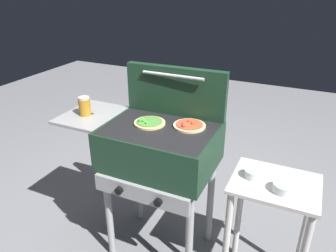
% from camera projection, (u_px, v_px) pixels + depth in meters
% --- Properties ---
extents(ground_plane, '(8.00, 8.00, 0.00)m').
position_uv_depth(ground_plane, '(161.00, 246.00, 2.20)').
color(ground_plane, gray).
extents(grill, '(0.96, 0.53, 0.90)m').
position_uv_depth(grill, '(158.00, 150.00, 1.88)').
color(grill, '#193823').
rests_on(grill, ground_plane).
extents(grill_lid_open, '(0.63, 0.09, 0.30)m').
position_uv_depth(grill_lid_open, '(175.00, 91.00, 1.93)').
color(grill_lid_open, '#193823').
rests_on(grill_lid_open, grill).
extents(pizza_veggie, '(0.18, 0.18, 0.03)m').
position_uv_depth(pizza_veggie, '(149.00, 123.00, 1.86)').
color(pizza_veggie, '#E0C17F').
rests_on(pizza_veggie, grill).
extents(pizza_pepperoni, '(0.19, 0.19, 0.04)m').
position_uv_depth(pizza_pepperoni, '(189.00, 125.00, 1.83)').
color(pizza_pepperoni, beige).
rests_on(pizza_pepperoni, grill).
extents(sauce_jar, '(0.07, 0.07, 0.12)m').
position_uv_depth(sauce_jar, '(85.00, 106.00, 1.96)').
color(sauce_jar, '#B77A1E').
rests_on(sauce_jar, grill).
extents(prep_table, '(0.44, 0.36, 0.72)m').
position_uv_depth(prep_table, '(270.00, 213.00, 1.73)').
color(prep_table, beige).
rests_on(prep_table, ground_plane).
extents(topping_bowl_near, '(0.10, 0.10, 0.04)m').
position_uv_depth(topping_bowl_near, '(254.00, 173.00, 1.68)').
color(topping_bowl_near, silver).
rests_on(topping_bowl_near, prep_table).
extents(topping_bowl_far, '(0.11, 0.11, 0.04)m').
position_uv_depth(topping_bowl_far, '(284.00, 188.00, 1.57)').
color(topping_bowl_far, silver).
rests_on(topping_bowl_far, prep_table).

